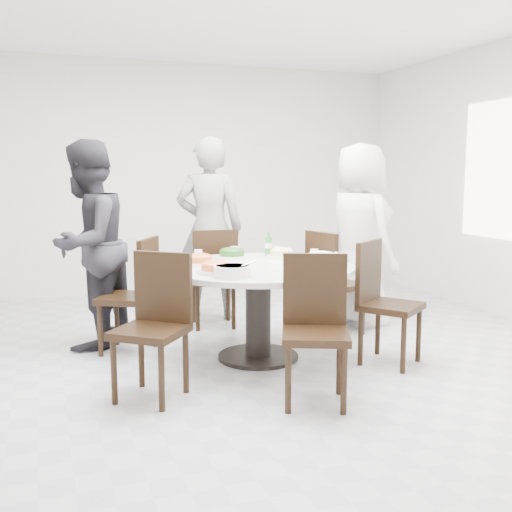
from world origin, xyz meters
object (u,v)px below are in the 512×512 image
object	(u,v)px
chair_se	(391,303)
diner_right	(359,235)
rice_bowl	(321,265)
dining_table	(258,312)
chair_n	(213,277)
diner_middle	(210,229)
chair_s	(315,331)
beverage_bottle	(269,244)
chair_ne	(337,283)
diner_left	(87,245)
chair_sw	(150,328)
chair_nw	(127,295)
soup_bowl	(232,271)

from	to	relation	value
chair_se	diner_right	world-z (taller)	diner_right
rice_bowl	dining_table	bearing A→B (deg)	123.14
chair_se	diner_right	distance (m)	1.30
chair_n	rice_bowl	size ratio (longest dim) A/B	3.40
diner_middle	rice_bowl	xyz separation A→B (m)	(0.31, -1.93, -0.10)
chair_s	beverage_bottle	bearing A→B (deg)	103.41
chair_s	beverage_bottle	distance (m)	1.56
chair_ne	beverage_bottle	bearing A→B (deg)	73.87
diner_left	chair_ne	bearing A→B (deg)	114.53
chair_n	chair_s	xyz separation A→B (m)	(0.09, -2.12, 0.00)
chair_se	rice_bowl	size ratio (longest dim) A/B	3.40
beverage_bottle	chair_sw	bearing A→B (deg)	-139.11
dining_table	beverage_bottle	distance (m)	0.74
chair_nw	beverage_bottle	bearing A→B (deg)	116.82
chair_nw	diner_right	bearing A→B (deg)	123.55
chair_ne	chair_nw	bearing A→B (deg)	73.97
diner_middle	beverage_bottle	distance (m)	1.00
chair_n	soup_bowl	xyz separation A→B (m)	(-0.28, -1.52, 0.32)
dining_table	rice_bowl	size ratio (longest dim) A/B	5.37
chair_sw	diner_right	world-z (taller)	diner_right
chair_s	diner_right	size ratio (longest dim) A/B	0.54
soup_bowl	dining_table	bearing A→B (deg)	50.45
dining_table	chair_nw	xyz separation A→B (m)	(-0.95, 0.54, 0.10)
chair_se	beverage_bottle	world-z (taller)	beverage_bottle
chair_ne	chair_se	distance (m)	0.92
chair_nw	rice_bowl	distance (m)	1.66
diner_right	beverage_bottle	bearing A→B (deg)	91.83
dining_table	chair_ne	distance (m)	1.04
chair_s	diner_left	bearing A→B (deg)	147.53
chair_n	chair_sw	distance (m)	1.90
chair_sw	diner_middle	world-z (taller)	diner_middle
diner_right	diner_left	distance (m)	2.53
chair_s	chair_n	bearing A→B (deg)	115.10
chair_s	chair_ne	bearing A→B (deg)	81.12
chair_n	diner_left	world-z (taller)	diner_left
rice_bowl	chair_nw	bearing A→B (deg)	141.22
dining_table	chair_ne	bearing A→B (deg)	26.35
chair_s	diner_middle	bearing A→B (deg)	113.35
diner_right	diner_left	world-z (taller)	diner_right
chair_n	diner_left	bearing A→B (deg)	22.88
diner_right	diner_left	xyz separation A→B (m)	(-2.53, 0.09, -0.00)
chair_s	chair_se	size ratio (longest dim) A/B	1.00
chair_sw	soup_bowl	size ratio (longest dim) A/B	3.61
chair_n	chair_se	distance (m)	1.85
diner_middle	soup_bowl	distance (m)	1.89
chair_se	soup_bowl	distance (m)	1.30
diner_left	rice_bowl	size ratio (longest dim) A/B	6.25
diner_left	soup_bowl	bearing A→B (deg)	69.88
chair_n	soup_bowl	bearing A→B (deg)	87.94
soup_bowl	beverage_bottle	bearing A→B (deg)	55.81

